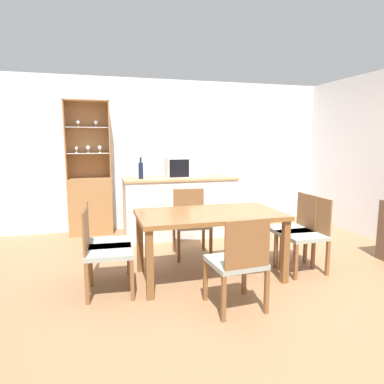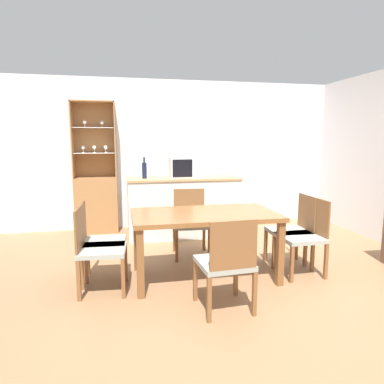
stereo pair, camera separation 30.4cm
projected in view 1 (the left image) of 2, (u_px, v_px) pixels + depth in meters
name	position (u px, v px, depth m)	size (l,w,h in m)	color
ground_plane	(245.00, 279.00, 3.79)	(18.00, 18.00, 0.00)	#936B47
wall_back	(185.00, 154.00, 6.10)	(6.80, 0.06, 2.55)	silver
kitchen_counter	(180.00, 207.00, 5.45)	(1.77, 0.64, 0.94)	silver
display_cabinet	(90.00, 195.00, 5.57)	(0.68, 0.36, 2.14)	#A37042
dining_table	(210.00, 220.00, 3.76)	(1.57, 0.87, 0.74)	brown
dining_chair_side_left_far	(104.00, 243.00, 3.62)	(0.48, 0.48, 0.87)	#999E93
dining_chair_side_right_far	(293.00, 228.00, 4.22)	(0.48, 0.48, 0.87)	#999E93
dining_chair_side_right_near	(305.00, 234.00, 3.97)	(0.47, 0.47, 0.87)	#999E93
dining_chair_side_left_near	(105.00, 250.00, 3.37)	(0.49, 0.49, 0.87)	#999E93
dining_chair_head_far	(191.00, 222.00, 4.54)	(0.49, 0.49, 0.87)	#999E93
dining_chair_head_near	(238.00, 262.00, 3.05)	(0.48, 0.48, 0.87)	#999E93
microwave	(181.00, 167.00, 5.40)	(0.48, 0.34, 0.31)	silver
wine_bottle	(141.00, 170.00, 5.18)	(0.07, 0.07, 0.33)	#141E38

